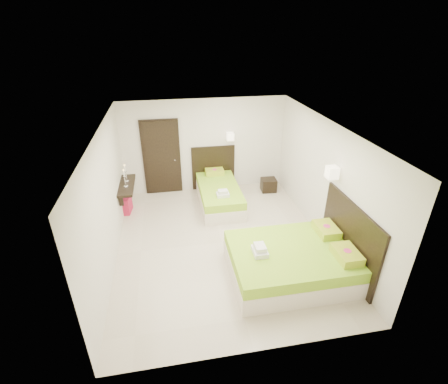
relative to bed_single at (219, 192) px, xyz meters
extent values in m
plane|color=beige|center=(-0.23, -1.80, -0.31)|extent=(5.50, 5.50, 0.00)
cube|color=beige|center=(0.00, -0.08, -0.14)|extent=(1.03, 2.05, 0.33)
cube|color=#7BB61D|center=(0.00, -0.08, 0.12)|extent=(1.02, 2.03, 0.21)
cube|color=black|center=(0.00, 0.92, 0.33)|extent=(1.23, 0.05, 1.28)
cube|color=#A7BB22|center=(0.00, 0.69, 0.30)|extent=(0.51, 0.35, 0.14)
cylinder|color=#E9367F|center=(0.00, 0.69, 0.37)|extent=(0.12, 0.12, 0.00)
cube|color=silver|center=(0.00, -0.65, 0.27)|extent=(0.31, 0.23, 0.08)
cube|color=silver|center=(0.00, -0.65, 0.35)|extent=(0.23, 0.17, 0.08)
cube|color=white|center=(0.45, 0.77, 1.28)|extent=(0.18, 0.18, 0.21)
cylinder|color=#2D2116|center=(0.45, 0.85, 1.28)|extent=(0.03, 0.16, 0.03)
cube|color=beige|center=(0.87, -3.06, -0.12)|extent=(2.29, 1.72, 0.37)
cube|color=#7BB61D|center=(0.87, -3.06, 0.17)|extent=(2.26, 1.70, 0.23)
cube|color=black|center=(1.99, -3.06, 0.41)|extent=(0.05, 1.94, 1.43)
cube|color=#A7BB22|center=(1.73, -3.46, 0.37)|extent=(0.39, 0.57, 0.16)
cylinder|color=#E9367F|center=(1.73, -3.46, 0.45)|extent=(0.14, 0.14, 0.00)
cube|color=#A7BB22|center=(1.73, -2.66, 0.37)|extent=(0.39, 0.57, 0.16)
cylinder|color=#E9367F|center=(1.73, -2.66, 0.45)|extent=(0.14, 0.14, 0.00)
cube|color=silver|center=(0.24, -3.06, 0.33)|extent=(0.25, 0.34, 0.09)
cube|color=silver|center=(0.24, -3.06, 0.43)|extent=(0.19, 0.26, 0.09)
cube|color=white|center=(1.84, -2.34, 1.47)|extent=(0.21, 0.21, 0.23)
cylinder|color=#2D2116|center=(1.92, -2.34, 1.47)|extent=(0.16, 0.03, 0.03)
cube|color=black|center=(1.53, 0.43, -0.12)|extent=(0.44, 0.39, 0.37)
cube|color=#AA1639|center=(-2.52, -0.05, -0.09)|extent=(0.48, 0.48, 0.43)
cube|color=black|center=(-1.43, 0.91, 0.74)|extent=(1.02, 0.06, 2.14)
cube|color=black|center=(-1.43, 0.87, 0.74)|extent=(0.88, 0.04, 2.06)
cylinder|color=silver|center=(-1.08, 0.84, 0.69)|extent=(0.03, 0.10, 0.03)
cube|color=black|center=(-2.31, -0.20, 0.51)|extent=(0.35, 1.20, 0.06)
cube|color=black|center=(-2.42, -0.65, 0.36)|extent=(0.10, 0.04, 0.30)
cube|color=black|center=(-2.42, 0.25, 0.36)|extent=(0.10, 0.04, 0.30)
cylinder|color=silver|center=(-2.31, -0.35, 0.55)|extent=(0.10, 0.10, 0.02)
cylinder|color=silver|center=(-2.31, -0.35, 0.67)|extent=(0.02, 0.02, 0.22)
cone|color=silver|center=(-2.31, -0.35, 0.80)|extent=(0.07, 0.07, 0.04)
cylinder|color=white|center=(-2.31, -0.35, 0.90)|extent=(0.02, 0.02, 0.15)
sphere|color=#FFB23F|center=(-2.31, -0.35, 0.99)|extent=(0.02, 0.02, 0.02)
cylinder|color=silver|center=(-2.31, -0.05, 0.55)|extent=(0.10, 0.10, 0.02)
cylinder|color=silver|center=(-2.31, -0.05, 0.67)|extent=(0.02, 0.02, 0.22)
cone|color=silver|center=(-2.31, -0.05, 0.80)|extent=(0.07, 0.07, 0.04)
cylinder|color=white|center=(-2.31, -0.05, 0.90)|extent=(0.02, 0.02, 0.15)
sphere|color=#FFB23F|center=(-2.31, -0.05, 0.99)|extent=(0.02, 0.02, 0.02)
camera|label=1|loc=(-1.24, -7.59, 4.01)|focal=26.00mm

